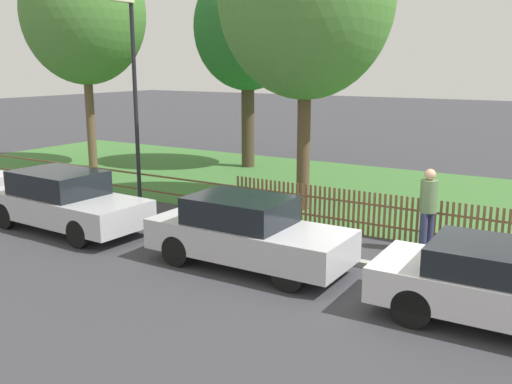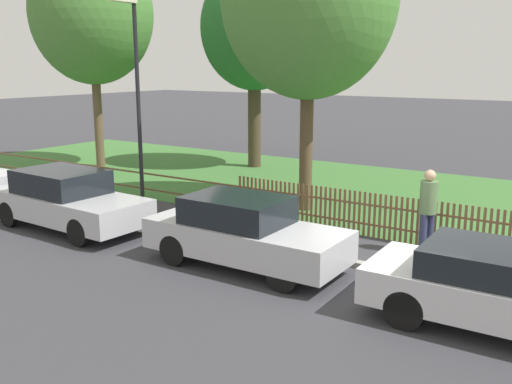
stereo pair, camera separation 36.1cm
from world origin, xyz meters
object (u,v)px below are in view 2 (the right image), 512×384
parked_car_navy_estate (244,232)px  covered_motorcycle (226,206)px  parked_car_black_saloon (66,199)px  street_lamp (135,82)px  parked_car_red_compact (502,288)px  tree_behind_motorcycle (254,29)px  tree_nearest_kerb (92,14)px  pedestrian_near_fence (428,207)px

parked_car_navy_estate → covered_motorcycle: parked_car_navy_estate is taller
parked_car_black_saloon → street_lamp: bearing=74.7°
covered_motorcycle → parked_car_red_compact: bearing=-19.9°
tree_behind_motorcycle → street_lamp: size_ratio=1.36×
tree_nearest_kerb → pedestrian_near_fence: tree_nearest_kerb is taller
parked_car_black_saloon → parked_car_red_compact: 10.34m
tree_nearest_kerb → parked_car_black_saloon: bearing=-47.0°
tree_behind_motorcycle → parked_car_red_compact: bearing=-41.9°
parked_car_navy_estate → parked_car_black_saloon: bearing=-178.8°
pedestrian_near_fence → street_lamp: (-7.62, -1.07, 2.58)m
parked_car_red_compact → pedestrian_near_fence: 3.74m
parked_car_navy_estate → parked_car_red_compact: size_ratio=0.99×
parked_car_black_saloon → parked_car_navy_estate: size_ratio=1.08×
parked_car_red_compact → covered_motorcycle: (-6.80, 2.02, -0.03)m
pedestrian_near_fence → street_lamp: street_lamp is taller
covered_motorcycle → parked_car_navy_estate: bearing=-48.9°
parked_car_navy_estate → pedestrian_near_fence: (2.90, 2.89, 0.32)m
parked_car_navy_estate → pedestrian_near_fence: size_ratio=2.25×
covered_motorcycle → tree_nearest_kerb: bearing=150.9°
parked_car_red_compact → street_lamp: 10.36m
tree_nearest_kerb → tree_behind_motorcycle: 6.32m
parked_car_navy_estate → pedestrian_near_fence: 4.11m
parked_car_navy_estate → covered_motorcycle: (-1.80, 1.84, -0.08)m
parked_car_red_compact → tree_behind_motorcycle: bearing=137.2°
parked_car_red_compact → covered_motorcycle: 7.09m
parked_car_red_compact → parked_car_black_saloon: bearing=178.9°
parked_car_red_compact → tree_nearest_kerb: tree_nearest_kerb is taller
covered_motorcycle → tree_behind_motorcycle: bearing=115.5°
street_lamp → parked_car_navy_estate: bearing=-21.1°
parked_car_black_saloon → parked_car_navy_estate: 5.35m
pedestrian_near_fence → street_lamp: 8.12m
parked_car_black_saloon → parked_car_navy_estate: parked_car_black_saloon is taller
pedestrian_near_fence → street_lamp: size_ratio=0.32×
parked_car_navy_estate → tree_nearest_kerb: size_ratio=0.48×
tree_nearest_kerb → parked_car_red_compact: bearing=-22.1°
tree_behind_motorcycle → street_lamp: tree_behind_motorcycle is taller
pedestrian_near_fence → tree_nearest_kerb: bearing=-87.9°
parked_car_black_saloon → parked_car_red_compact: size_ratio=1.07×
parked_car_navy_estate → street_lamp: bearing=158.6°
tree_behind_motorcycle → pedestrian_near_fence: 12.35m
covered_motorcycle → tree_nearest_kerb: size_ratio=0.23×
tree_nearest_kerb → parked_car_navy_estate: bearing=-29.5°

